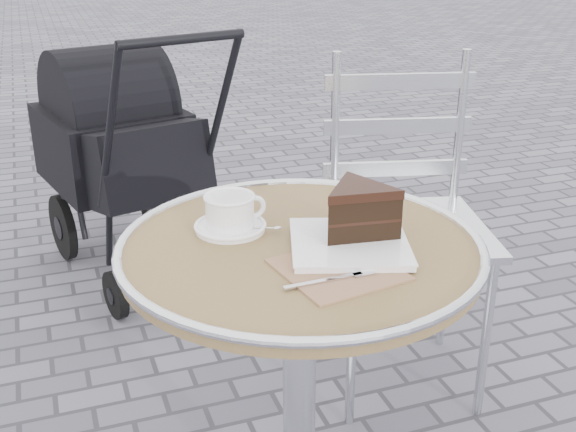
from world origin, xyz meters
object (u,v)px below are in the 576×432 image
object	(u,v)px
cappuccino_set	(231,215)
bistro_chair	(402,185)
baby_stroller	(124,160)
cafe_table	(300,317)
cake_plate_set	(357,218)

from	to	relation	value
cappuccino_set	bistro_chair	distance (m)	0.78
baby_stroller	cafe_table	bearing A→B (deg)	-97.67
bistro_chair	baby_stroller	distance (m)	1.18
bistro_chair	baby_stroller	xyz separation A→B (m)	(-0.68, 0.96, -0.15)
cafe_table	cappuccino_set	world-z (taller)	cappuccino_set
cafe_table	baby_stroller	distance (m)	1.51
baby_stroller	cappuccino_set	bearing A→B (deg)	-101.62
cappuccino_set	cake_plate_set	xyz separation A→B (m)	(0.21, -0.15, 0.02)
cafe_table	baby_stroller	xyz separation A→B (m)	(-0.16, 1.50, -0.12)
cake_plate_set	bistro_chair	bearing A→B (deg)	72.44
cafe_table	baby_stroller	size ratio (longest dim) A/B	0.72
cake_plate_set	baby_stroller	bearing A→B (deg)	117.74
cappuccino_set	bistro_chair	size ratio (longest dim) A/B	0.16
cappuccino_set	baby_stroller	world-z (taller)	baby_stroller
cappuccino_set	cake_plate_set	distance (m)	0.26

